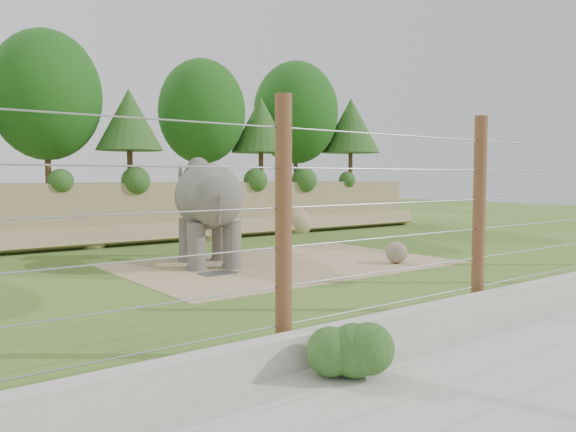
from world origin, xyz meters
TOP-DOWN VIEW (x-y plane):
  - ground at (0.00, 0.00)m, footprint 90.00×90.00m
  - back_embankment at (0.59, 12.68)m, footprint 30.00×5.52m
  - dirt_patch at (0.50, 3.00)m, footprint 10.00×7.00m
  - drain_grate at (-2.13, 2.50)m, footprint 1.00×0.60m
  - elephant at (-1.50, 4.12)m, footprint 2.98×4.46m
  - stone_ball at (3.38, 0.75)m, footprint 0.69×0.69m
  - retaining_wall at (0.00, -5.00)m, footprint 26.00×0.35m
  - barrier_fence at (0.00, -4.50)m, footprint 20.26×0.26m
  - walkway_shrub at (-4.85, -5.80)m, footprint 0.76×0.76m

SIDE VIEW (x-z plane):
  - ground at x=0.00m, z-range 0.00..0.00m
  - dirt_patch at x=0.50m, z-range 0.00..0.02m
  - drain_grate at x=-2.13m, z-range 0.02..0.05m
  - retaining_wall at x=0.00m, z-range 0.00..0.50m
  - stone_ball at x=3.38m, z-range 0.02..0.71m
  - walkway_shrub at x=-4.85m, z-range 0.01..0.77m
  - elephant at x=-1.50m, z-range 0.00..3.33m
  - barrier_fence at x=0.00m, z-range 0.00..4.00m
  - back_embankment at x=0.59m, z-range -0.42..8.35m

